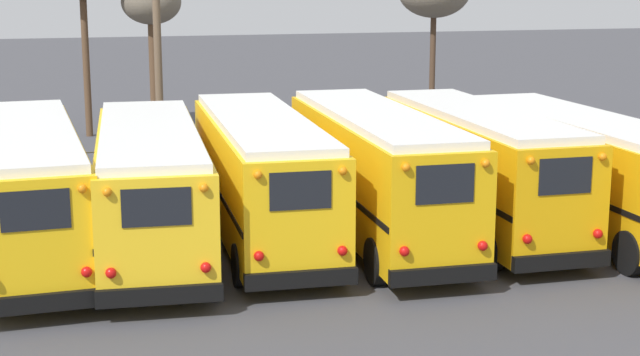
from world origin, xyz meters
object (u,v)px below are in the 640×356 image
(utility_pole, at_px, (157,37))
(bare_tree_2, at_px, (151,6))
(school_bus_0, at_px, (29,187))
(school_bus_4, at_px, (478,166))
(school_bus_5, at_px, (586,168))
(school_bus_3, at_px, (376,170))
(school_bus_2, at_px, (261,174))
(school_bus_1, at_px, (150,184))

(utility_pole, distance_m, bare_tree_2, 6.19)
(bare_tree_2, bearing_deg, school_bus_0, -104.80)
(school_bus_4, height_order, school_bus_5, school_bus_4)
(school_bus_3, distance_m, utility_pole, 12.89)
(school_bus_2, bearing_deg, school_bus_1, -172.39)
(school_bus_1, height_order, utility_pole, utility_pole)
(school_bus_1, distance_m, school_bus_2, 2.91)
(school_bus_0, distance_m, school_bus_5, 14.44)
(school_bus_0, relative_size, school_bus_1, 1.03)
(school_bus_0, bearing_deg, school_bus_4, -2.62)
(school_bus_5, distance_m, bare_tree_2, 21.16)
(school_bus_0, relative_size, school_bus_4, 1.13)
(school_bus_0, bearing_deg, school_bus_5, -4.29)
(school_bus_4, bearing_deg, utility_pole, 122.00)
(school_bus_0, height_order, school_bus_1, school_bus_0)
(school_bus_1, relative_size, school_bus_5, 0.98)
(school_bus_0, distance_m, school_bus_1, 2.90)
(school_bus_5, height_order, bare_tree_2, bare_tree_2)
(school_bus_0, relative_size, school_bus_5, 1.01)
(school_bus_5, height_order, utility_pole, utility_pole)
(school_bus_4, bearing_deg, school_bus_3, -177.98)
(school_bus_0, relative_size, school_bus_2, 1.04)
(school_bus_4, bearing_deg, school_bus_5, -10.89)
(school_bus_1, relative_size, school_bus_3, 1.04)
(school_bus_3, relative_size, school_bus_4, 1.06)
(school_bus_5, relative_size, utility_pole, 1.22)
(school_bus_3, bearing_deg, bare_tree_2, 102.82)
(school_bus_1, distance_m, bare_tree_2, 18.07)
(school_bus_0, bearing_deg, school_bus_2, 0.64)
(school_bus_1, height_order, school_bus_3, school_bus_3)
(school_bus_1, relative_size, utility_pole, 1.19)
(school_bus_0, distance_m, school_bus_3, 8.66)
(school_bus_1, xyz_separation_m, utility_pole, (1.34, 11.48, 2.83))
(school_bus_5, bearing_deg, school_bus_4, 169.11)
(school_bus_0, relative_size, utility_pole, 1.23)
(school_bus_0, height_order, school_bus_4, school_bus_4)
(school_bus_0, relative_size, school_bus_3, 1.07)
(school_bus_5, bearing_deg, bare_tree_2, 118.18)
(bare_tree_2, bearing_deg, school_bus_1, -95.48)
(school_bus_2, xyz_separation_m, school_bus_3, (2.88, -0.69, 0.07))
(school_bus_1, relative_size, bare_tree_2, 1.61)
(school_bus_2, distance_m, bare_tree_2, 17.64)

